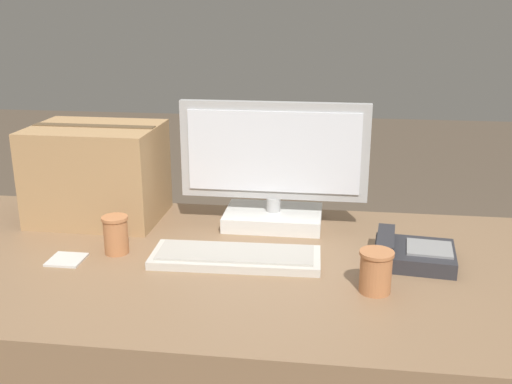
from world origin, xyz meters
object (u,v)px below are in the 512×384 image
(keyboard, at_px, (236,256))
(sticky_note_pad, at_px, (67,260))
(paper_cup_left, at_px, (116,235))
(desk_phone, at_px, (411,253))
(cardboard_box, at_px, (98,173))
(paper_cup_right, at_px, (376,271))
(monitor, at_px, (274,174))

(keyboard, xyz_separation_m, sticky_note_pad, (-0.45, -0.06, -0.01))
(sticky_note_pad, bearing_deg, paper_cup_left, 31.14)
(desk_phone, height_order, paper_cup_left, paper_cup_left)
(cardboard_box, height_order, sticky_note_pad, cardboard_box)
(cardboard_box, bearing_deg, paper_cup_right, -25.79)
(paper_cup_left, distance_m, paper_cup_right, 0.71)
(monitor, xyz_separation_m, cardboard_box, (-0.56, -0.01, -0.02))
(paper_cup_left, height_order, sticky_note_pad, paper_cup_left)
(paper_cup_right, bearing_deg, paper_cup_left, 168.50)
(monitor, height_order, cardboard_box, monitor)
(paper_cup_right, xyz_separation_m, cardboard_box, (-0.85, 0.41, 0.10))
(cardboard_box, bearing_deg, keyboard, -29.77)
(paper_cup_right, height_order, cardboard_box, cardboard_box)
(keyboard, height_order, desk_phone, desk_phone)
(monitor, height_order, desk_phone, monitor)
(cardboard_box, bearing_deg, desk_phone, -13.16)
(sticky_note_pad, bearing_deg, paper_cup_right, -5.04)
(desk_phone, xyz_separation_m, paper_cup_right, (-0.10, -0.19, 0.03))
(paper_cup_right, bearing_deg, monitor, 124.69)
(monitor, distance_m, paper_cup_left, 0.50)
(keyboard, relative_size, desk_phone, 2.01)
(paper_cup_left, distance_m, cardboard_box, 0.32)
(monitor, height_order, sticky_note_pad, monitor)
(keyboard, bearing_deg, paper_cup_left, 176.20)
(desk_phone, distance_m, cardboard_box, 0.98)
(monitor, height_order, keyboard, monitor)
(keyboard, distance_m, paper_cup_left, 0.34)
(keyboard, xyz_separation_m, paper_cup_right, (0.36, -0.13, 0.04))
(cardboard_box, xyz_separation_m, sticky_note_pad, (0.04, -0.34, -0.15))
(monitor, relative_size, desk_phone, 2.51)
(paper_cup_left, bearing_deg, paper_cup_right, -11.50)
(desk_phone, bearing_deg, paper_cup_right, -113.25)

